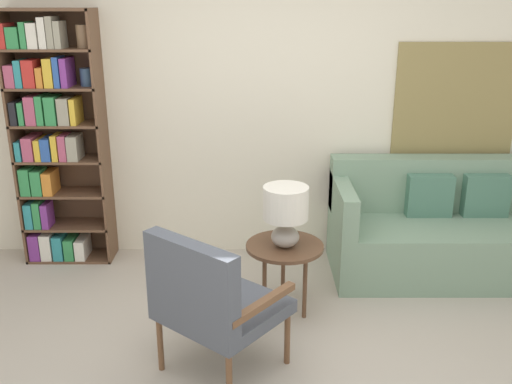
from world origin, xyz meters
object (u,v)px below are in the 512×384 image
at_px(table_lamp, 284,210).
at_px(side_table, 283,252).
at_px(couch, 455,231).
at_px(bookshelf, 50,138).
at_px(armchair, 207,298).

bearing_deg(table_lamp, side_table, 90.50).
bearing_deg(couch, bookshelf, 175.92).
height_order(side_table, table_lamp, table_lamp).
distance_m(bookshelf, side_table, 2.10).
xyz_separation_m(armchair, side_table, (0.46, 0.72, -0.06)).
distance_m(couch, side_table, 1.56).
xyz_separation_m(bookshelf, armchair, (1.36, -1.60, -0.53)).
bearing_deg(armchair, side_table, 57.59).
distance_m(armchair, couch, 2.33).
height_order(couch, side_table, couch).
height_order(armchair, table_lamp, table_lamp).
height_order(couch, table_lamp, table_lamp).
relative_size(bookshelf, table_lamp, 4.80).
height_order(armchair, side_table, armchair).
relative_size(bookshelf, couch, 1.02).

